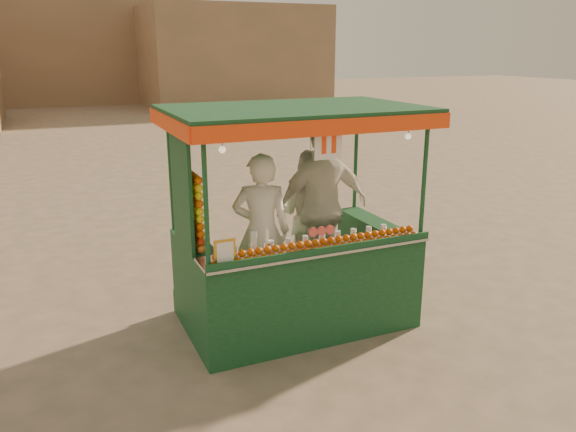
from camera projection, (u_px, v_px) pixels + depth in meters
name	position (u px, v px, depth m)	size (l,w,h in m)	color
ground	(314.00, 306.00, 6.76)	(90.00, 90.00, 0.00)	brown
building_right	(232.00, 57.00, 29.82)	(9.00, 6.00, 5.00)	#916C52
building_center	(42.00, 37.00, 31.34)	(14.00, 7.00, 7.00)	#916C52
juice_cart	(292.00, 259.00, 6.10)	(2.61, 1.69, 2.37)	#0F381C
vendor_left	(261.00, 231.00, 5.94)	(0.71, 0.59, 1.65)	white
vendor_middle	(308.00, 215.00, 6.73)	(0.93, 0.95, 1.54)	white
vendor_right	(322.00, 206.00, 6.48)	(1.11, 0.50, 1.87)	silver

